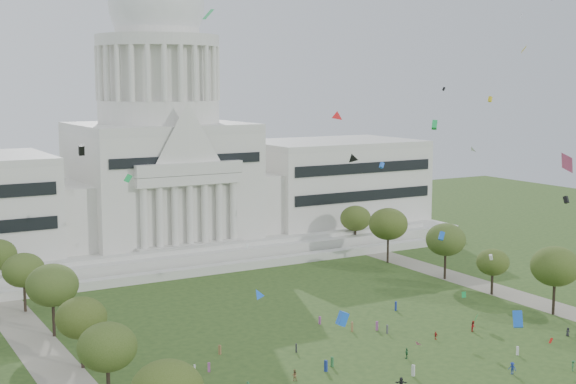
{
  "coord_description": "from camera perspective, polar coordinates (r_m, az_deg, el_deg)",
  "views": [
    {
      "loc": [
        -76.84,
        -88.74,
        45.13
      ],
      "look_at": [
        0.0,
        45.0,
        24.0
      ],
      "focal_mm": 50.0,
      "sensor_mm": 36.0,
      "label": 1
    }
  ],
  "objects": [
    {
      "name": "capitol",
      "position": [
        217.63,
        -9.04,
        1.68
      ],
      "size": [
        160.0,
        64.5,
        91.3
      ],
      "color": "silver",
      "rests_on": "ground"
    },
    {
      "name": "path_left",
      "position": [
        130.25,
        -15.59,
        -12.76
      ],
      "size": [
        8.0,
        160.0,
        0.04
      ],
      "primitive_type": "cube",
      "color": "gray",
      "rests_on": "ground"
    },
    {
      "name": "path_right",
      "position": [
        178.1,
        16.13,
        -7.19
      ],
      "size": [
        8.0,
        160.0,
        0.04
      ],
      "primitive_type": "cube",
      "color": "gray",
      "rests_on": "ground"
    },
    {
      "name": "row_tree_l_2",
      "position": [
        116.61,
        -12.73,
        -10.7
      ],
      "size": [
        8.42,
        8.42,
        11.97
      ],
      "color": "black",
      "rests_on": "ground"
    },
    {
      "name": "row_tree_r_2",
      "position": [
        164.85,
        18.47,
        -5.03
      ],
      "size": [
        9.55,
        9.55,
        13.58
      ],
      "color": "black",
      "rests_on": "ground"
    },
    {
      "name": "row_tree_l_3",
      "position": [
        132.21,
        -14.49,
        -8.67
      ],
      "size": [
        8.12,
        8.12,
        11.55
      ],
      "color": "black",
      "rests_on": "ground"
    },
    {
      "name": "row_tree_r_3",
      "position": [
        177.01,
        14.36,
        -4.86
      ],
      "size": [
        7.01,
        7.01,
        9.98
      ],
      "color": "black",
      "rests_on": "ground"
    },
    {
      "name": "row_tree_l_4",
      "position": [
        149.25,
        -16.42,
        -6.38
      ],
      "size": [
        9.29,
        9.29,
        13.21
      ],
      "color": "black",
      "rests_on": "ground"
    },
    {
      "name": "row_tree_r_4",
      "position": [
        187.97,
        11.15,
        -3.34
      ],
      "size": [
        9.19,
        9.19,
        13.06
      ],
      "color": "black",
      "rests_on": "ground"
    },
    {
      "name": "row_tree_l_5",
      "position": [
        166.94,
        -18.29,
        -5.31
      ],
      "size": [
        8.33,
        8.33,
        11.85
      ],
      "color": "black",
      "rests_on": "ground"
    },
    {
      "name": "row_tree_r_5",
      "position": [
        202.43,
        7.14,
        -2.28
      ],
      "size": [
        9.82,
        9.82,
        13.96
      ],
      "color": "black",
      "rests_on": "ground"
    },
    {
      "name": "row_tree_r_6",
      "position": [
        218.41,
        4.83,
        -1.88
      ],
      "size": [
        8.42,
        8.42,
        11.97
      ],
      "color": "black",
      "rests_on": "ground"
    },
    {
      "name": "person_0",
      "position": [
        154.06,
        19.28,
        -9.37
      ],
      "size": [
        0.91,
        0.74,
        1.59
      ],
      "primitive_type": "imported",
      "rotation": [
        0.0,
        0.0,
        5.93
      ],
      "color": "#26262B",
      "rests_on": "ground"
    },
    {
      "name": "person_2",
      "position": [
        152.03,
        13.04,
        -9.28
      ],
      "size": [
        1.15,
        1.06,
        2.01
      ],
      "primitive_type": "imported",
      "rotation": [
        0.0,
        0.0,
        0.63
      ],
      "color": "#B21E1E",
      "rests_on": "ground"
    },
    {
      "name": "person_3",
      "position": [
        132.46,
        15.66,
        -11.97
      ],
      "size": [
        1.08,
        1.41,
        1.95
      ],
      "primitive_type": "imported",
      "rotation": [
        0.0,
        0.0,
        5.11
      ],
      "color": "navy",
      "rests_on": "ground"
    },
    {
      "name": "person_4",
      "position": [
        135.91,
        8.43,
        -11.28
      ],
      "size": [
        0.87,
        1.17,
        1.78
      ],
      "primitive_type": "imported",
      "rotation": [
        0.0,
        0.0,
        4.39
      ],
      "color": "#33723F",
      "rests_on": "ground"
    },
    {
      "name": "person_5",
      "position": [
        122.99,
        8.05,
        -13.33
      ],
      "size": [
        1.88,
        1.53,
        1.92
      ],
      "primitive_type": "imported",
      "rotation": [
        0.0,
        0.0,
        2.59
      ],
      "color": "#26262B",
      "rests_on": "ground"
    },
    {
      "name": "person_8",
      "position": [
        125.19,
        0.45,
        -12.89
      ],
      "size": [
        1.01,
        0.81,
        1.81
      ],
      "primitive_type": "imported",
      "rotation": [
        0.0,
        0.0,
        2.79
      ],
      "color": "olive",
      "rests_on": "ground"
    },
    {
      "name": "person_9",
      "position": [
        136.68,
        19.62,
        -11.56
      ],
      "size": [
        1.27,
        1.1,
        1.76
      ],
      "primitive_type": "imported",
      "rotation": [
        0.0,
        0.0,
        0.56
      ],
      "color": "#33723F",
      "rests_on": "ground"
    },
    {
      "name": "person_10",
      "position": [
        146.35,
        10.46,
        -10.0
      ],
      "size": [
        0.65,
        0.93,
        1.44
      ],
      "primitive_type": "imported",
      "rotation": [
        0.0,
        0.0,
        1.81
      ],
      "color": "#B21E1E",
      "rests_on": "ground"
    },
    {
      "name": "distant_crowd",
      "position": [
        130.13,
        2.14,
        -12.1
      ],
      "size": [
        58.09,
        41.87,
        1.86
      ],
      "color": "navy",
      "rests_on": "ground"
    },
    {
      "name": "kite_swarm",
      "position": [
        124.51,
        9.79,
        0.16
      ],
      "size": [
        89.63,
        106.88,
        57.85
      ],
      "color": "black",
      "rests_on": "ground"
    }
  ]
}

